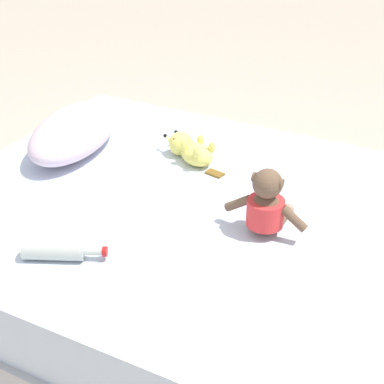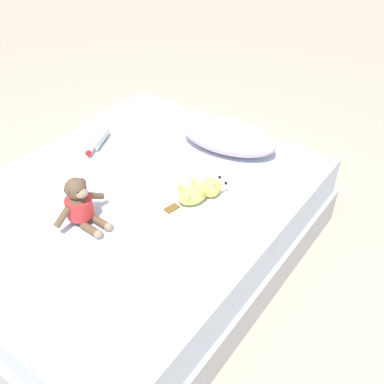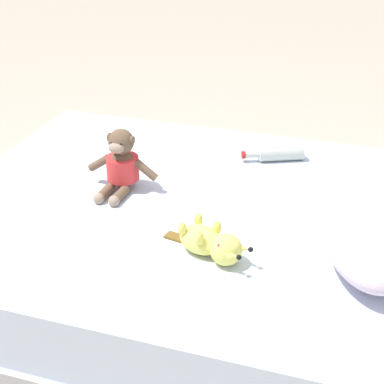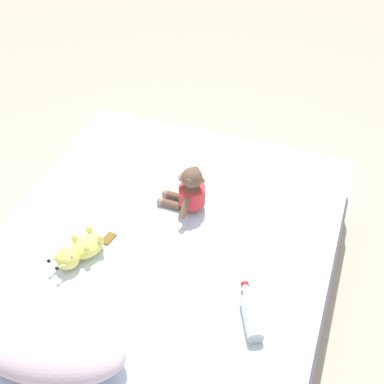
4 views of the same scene
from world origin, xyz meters
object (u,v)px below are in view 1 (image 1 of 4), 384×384
object	(u,v)px
plush_monkey	(267,206)
glass_bottle	(56,250)
bed	(192,254)
plush_yellow_creature	(190,149)
pillow	(75,131)

from	to	relation	value
plush_monkey	glass_bottle	bearing A→B (deg)	129.69
plush_monkey	glass_bottle	distance (m)	0.67
bed	glass_bottle	bearing A→B (deg)	154.14
bed	plush_yellow_creature	world-z (taller)	plush_yellow_creature
glass_bottle	plush_yellow_creature	bearing A→B (deg)	-5.08
plush_monkey	glass_bottle	xyz separation A→B (m)	(-0.43, 0.52, -0.06)
bed	plush_yellow_creature	distance (m)	0.43
bed	glass_bottle	world-z (taller)	glass_bottle
bed	pillow	distance (m)	0.71
pillow	glass_bottle	world-z (taller)	pillow
bed	plush_yellow_creature	size ratio (longest dim) A/B	5.86
pillow	glass_bottle	distance (m)	0.75
plush_monkey	glass_bottle	size ratio (longest dim) A/B	1.13
plush_yellow_creature	glass_bottle	xyz separation A→B (m)	(-0.76, 0.07, -0.02)
bed	pillow	world-z (taller)	pillow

